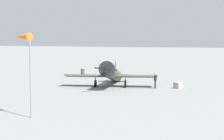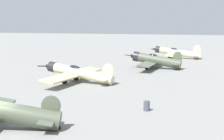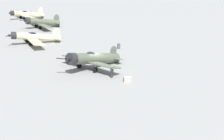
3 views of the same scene
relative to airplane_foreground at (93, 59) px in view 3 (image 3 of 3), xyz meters
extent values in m
plane|color=gray|center=(-0.15, 0.48, -1.50)|extent=(400.00, 400.00, 0.00)
cylinder|color=#4C5442|center=(-0.15, 0.48, -0.06)|extent=(4.26, 9.45, 3.15)
cylinder|color=#232326|center=(1.16, -3.76, 0.73)|extent=(1.95, 1.62, 1.81)
cone|color=#232326|center=(1.35, -4.38, 0.84)|extent=(0.86, 0.84, 0.79)
cube|color=black|center=(1.39, -4.52, 0.84)|extent=(1.36, 2.69, 0.50)
ellipsoid|color=black|center=(0.12, -0.40, 0.77)|extent=(1.25, 1.94, 0.97)
cube|color=#565E4C|center=(0.18, -0.58, -0.29)|extent=(10.48, 4.80, 0.49)
ellipsoid|color=#4C5442|center=(-1.30, 4.21, 0.36)|extent=(0.63, 1.71, 1.84)
cube|color=#565E4C|center=(-1.24, 4.02, -0.64)|extent=(3.57, 2.05, 0.29)
cylinder|color=#999BA0|center=(1.95, -0.62, -0.57)|extent=(0.14, 0.14, 1.07)
cylinder|color=black|center=(1.95, -0.62, -1.10)|extent=(0.43, 0.82, 0.80)
cylinder|color=#999BA0|center=(-1.26, -1.61, -0.57)|extent=(0.14, 0.14, 1.07)
cylinder|color=black|center=(-1.26, -1.61, -1.10)|extent=(0.43, 0.82, 0.80)
cylinder|color=black|center=(-1.46, 4.74, -1.36)|extent=(0.18, 0.30, 0.28)
cylinder|color=beige|center=(-20.91, -1.48, -0.19)|extent=(2.18, 9.39, 2.59)
cylinder|color=#232326|center=(-21.33, -5.87, 0.44)|extent=(1.50, 1.22, 1.51)
cone|color=#232326|center=(-21.40, -6.52, 0.53)|extent=(0.64, 0.68, 0.66)
cube|color=black|center=(-21.41, -6.67, 0.53)|extent=(2.61, 1.84, 0.33)
ellipsoid|color=black|center=(-21.00, -2.40, 0.49)|extent=(0.93, 1.84, 0.91)
cube|color=#C6BC89|center=(-21.02, -2.58, -0.39)|extent=(13.63, 3.34, 0.47)
ellipsoid|color=beige|center=(-20.54, 2.37, 0.40)|extent=(0.29, 1.74, 1.95)
cube|color=#C6BC89|center=(-20.56, 2.17, -0.64)|extent=(3.49, 1.42, 0.25)
cylinder|color=#999BA0|center=(-19.53, -3.28, -0.64)|extent=(0.14, 0.14, 0.92)
cylinder|color=black|center=(-19.53, -3.28, -1.10)|extent=(0.28, 0.82, 0.80)
cylinder|color=#999BA0|center=(-22.61, -2.99, -0.64)|extent=(0.14, 0.14, 0.92)
cylinder|color=black|center=(-22.61, -2.99, -1.10)|extent=(0.28, 0.82, 0.80)
cylinder|color=black|center=(-20.49, 2.92, -1.36)|extent=(0.13, 0.29, 0.28)
cylinder|color=#4C5442|center=(-38.13, 5.74, -0.05)|extent=(1.91, 8.28, 2.76)
cylinder|color=#232326|center=(-38.28, 1.90, 0.52)|extent=(1.77, 1.21, 1.84)
cone|color=#232326|center=(-38.30, 1.25, 0.62)|extent=(0.74, 0.68, 0.79)
cube|color=black|center=(-38.31, 1.10, 0.62)|extent=(1.08, 2.61, 0.48)
ellipsoid|color=black|center=(-38.16, 4.93, 0.75)|extent=(0.83, 1.81, 0.92)
cube|color=#565E4C|center=(-38.17, 4.77, -0.34)|extent=(13.29, 2.47, 0.46)
ellipsoid|color=#4C5442|center=(-38.00, 9.13, 0.71)|extent=(0.19, 1.76, 2.08)
cube|color=#565E4C|center=(-38.01, 8.93, -0.43)|extent=(3.44, 1.23, 0.26)
cylinder|color=#999BA0|center=(-36.49, 4.22, -0.61)|extent=(0.14, 0.14, 0.99)
cylinder|color=black|center=(-36.49, 4.22, -1.10)|extent=(0.23, 0.81, 0.80)
cylinder|color=#999BA0|center=(-39.89, 4.35, -0.61)|extent=(0.14, 0.14, 0.99)
cylinder|color=black|center=(-39.89, 4.35, -1.10)|extent=(0.23, 0.81, 0.80)
cylinder|color=black|center=(-37.99, 9.61, -1.36)|extent=(0.11, 0.28, 0.28)
cylinder|color=beige|center=(-56.15, 7.13, -0.19)|extent=(1.67, 9.70, 2.66)
cylinder|color=#232326|center=(-56.00, 2.54, 0.45)|extent=(1.50, 1.14, 1.57)
cone|color=#232326|center=(-55.98, 1.89, 0.54)|extent=(0.63, 0.65, 0.68)
cube|color=black|center=(-55.98, 1.74, 0.54)|extent=(3.04, 0.88, 0.23)
ellipsoid|color=black|center=(-56.12, 6.17, 0.52)|extent=(0.82, 1.80, 0.91)
cube|color=#C6BC89|center=(-56.12, 5.98, -0.40)|extent=(13.13, 2.53, 0.47)
ellipsoid|color=beige|center=(-56.28, 11.14, 0.56)|extent=(0.18, 1.77, 2.26)
cube|color=#C6BC89|center=(-56.28, 10.94, -0.65)|extent=(3.43, 1.21, 0.25)
cylinder|color=#999BA0|center=(-54.52, 5.45, -0.65)|extent=(0.14, 0.14, 0.91)
cylinder|color=black|center=(-54.52, 5.45, -1.10)|extent=(0.23, 0.81, 0.80)
cylinder|color=#999BA0|center=(-57.67, 5.35, -0.65)|extent=(0.14, 0.14, 0.91)
cylinder|color=black|center=(-57.67, 5.35, -1.10)|extent=(0.23, 0.81, 0.80)
cylinder|color=black|center=(-56.30, 11.72, -1.36)|extent=(0.11, 0.28, 0.28)
cylinder|color=#2D2D33|center=(5.07, 0.35, -1.09)|extent=(0.12, 0.12, 0.84)
cylinder|color=#2D2D33|center=(5.20, 0.08, -1.09)|extent=(0.12, 0.12, 0.84)
cube|color=#2D2D33|center=(5.13, 0.21, -0.37)|extent=(0.40, 0.51, 0.59)
sphere|color=tan|center=(5.13, 0.21, 0.05)|extent=(0.22, 0.22, 0.22)
cylinder|color=#2D2D33|center=(5.01, 0.47, -0.35)|extent=(0.09, 0.09, 0.56)
cylinder|color=#2D2D33|center=(5.26, -0.04, -0.35)|extent=(0.09, 0.09, 0.56)
cube|color=#9E998E|center=(7.48, 1.15, -1.17)|extent=(1.02, 1.18, 0.67)
cylinder|color=#474C56|center=(-9.08, 9.92, -1.04)|extent=(0.57, 0.57, 0.93)
torus|color=#474C56|center=(-9.08, 9.92, -0.86)|extent=(0.61, 0.61, 0.04)
torus|color=#474C56|center=(-9.08, 9.92, -1.23)|extent=(0.61, 0.61, 0.04)
camera|label=1|loc=(16.45, -37.45, 3.81)|focal=57.70mm
camera|label=2|loc=(21.84, 16.32, 6.65)|focal=56.18mm
camera|label=3|loc=(41.03, -20.73, 12.14)|focal=52.80mm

